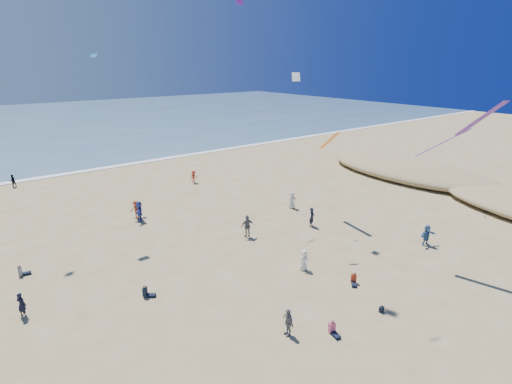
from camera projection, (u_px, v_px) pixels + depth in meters
ocean at (7, 126)px, 87.74m from camera, size 220.00×100.00×0.06m
surf_line at (63, 174)px, 50.24m from camera, size 220.00×1.20×0.08m
standing_flyers at (223, 243)px, 29.44m from camera, size 27.93×50.36×1.91m
seated_group at (233, 307)px, 22.45m from camera, size 17.74×23.24×0.84m
navy_bag at (382, 309)px, 22.69m from camera, size 0.28×0.18×0.34m
kites_aloft at (301, 55)px, 26.77m from camera, size 45.28×38.80×27.82m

